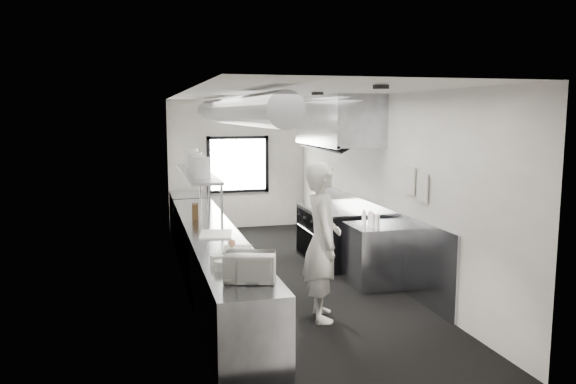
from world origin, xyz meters
TOP-DOWN VIEW (x-y plane):
  - floor at (0.00, 0.00)m, footprint 3.00×8.00m
  - ceiling at (0.00, 0.00)m, footprint 3.00×8.00m
  - wall_back at (0.00, 4.00)m, footprint 3.00×0.02m
  - wall_front at (0.00, -4.00)m, footprint 3.00×0.02m
  - wall_left at (-1.50, 0.00)m, footprint 0.02×8.00m
  - wall_right at (1.50, 0.00)m, footprint 0.02×8.00m
  - wall_cladding at (1.48, 0.30)m, footprint 0.03×5.50m
  - hvac_duct at (-0.70, 0.40)m, footprint 0.40×6.40m
  - service_window at (0.00, 3.96)m, footprint 1.36×0.05m
  - exhaust_hood at (1.10, 0.70)m, footprint 0.81×2.20m
  - prep_counter at (-1.15, -0.50)m, footprint 0.70×6.00m
  - pass_shelf at (-1.19, 1.00)m, footprint 0.45×3.00m
  - range at (1.04, 0.70)m, footprint 0.88×1.60m
  - bottle_station at (1.15, -0.70)m, footprint 0.65×0.80m
  - far_work_table at (-1.15, 3.20)m, footprint 0.70×1.20m
  - notice_sheet_a at (1.47, -1.20)m, footprint 0.02×0.28m
  - notice_sheet_b at (1.47, -1.55)m, footprint 0.02×0.28m
  - line_cook at (0.02, -1.78)m, footprint 0.57×0.77m
  - microwave at (-1.10, -2.92)m, footprint 0.53×0.46m
  - deli_tub_a at (-1.32, -2.48)m, footprint 0.16×0.16m
  - deli_tub_b at (-1.33, -2.24)m, footprint 0.17×0.17m
  - newspaper at (-1.00, -1.63)m, footprint 0.42×0.48m
  - small_plate at (-1.05, -1.54)m, footprint 0.21×0.21m
  - pastry at (-1.05, -1.54)m, footprint 0.09×0.09m
  - cutting_board at (-1.14, -0.75)m, footprint 0.51×0.62m
  - knife_block at (-1.28, 0.48)m, footprint 0.12×0.22m
  - plate_stack_a at (-1.21, 0.17)m, footprint 0.31×0.31m
  - plate_stack_b at (-1.21, 0.67)m, footprint 0.23×0.23m
  - plate_stack_c at (-1.21, 1.06)m, footprint 0.26×0.26m
  - plate_stack_d at (-1.21, 1.72)m, footprint 0.24×0.24m
  - squeeze_bottle_a at (1.11, -0.96)m, footprint 0.07×0.07m
  - squeeze_bottle_b at (1.09, -0.84)m, footprint 0.09×0.09m
  - squeeze_bottle_c at (1.10, -0.72)m, footprint 0.08×0.08m
  - squeeze_bottle_d at (1.08, -0.56)m, footprint 0.07×0.07m
  - squeeze_bottle_e at (1.13, -0.42)m, footprint 0.06×0.06m

SIDE VIEW (x-z plane):
  - floor at x=0.00m, z-range -0.01..0.01m
  - prep_counter at x=-1.15m, z-range 0.00..0.90m
  - bottle_station at x=1.15m, z-range 0.00..0.90m
  - far_work_table at x=-1.15m, z-range 0.00..0.90m
  - range at x=1.04m, z-range 0.00..0.94m
  - wall_cladding at x=1.48m, z-range 0.00..1.10m
  - newspaper at x=-1.00m, z-range 0.90..0.91m
  - small_plate at x=-1.05m, z-range 0.90..0.91m
  - cutting_board at x=-1.14m, z-range 0.90..0.92m
  - deli_tub_a at x=-1.32m, z-range 0.90..1.00m
  - deli_tub_b at x=-1.33m, z-range 0.90..1.00m
  - pastry at x=-1.05m, z-range 0.91..1.01m
  - line_cook at x=0.02m, z-range 0.00..1.94m
  - squeeze_bottle_e at x=1.13m, z-range 0.90..1.06m
  - squeeze_bottle_d at x=1.08m, z-range 0.90..1.08m
  - squeeze_bottle_a at x=1.11m, z-range 0.90..1.10m
  - squeeze_bottle_b at x=1.09m, z-range 0.90..1.10m
  - squeeze_bottle_c at x=1.10m, z-range 0.90..1.10m
  - knife_block at x=-1.28m, z-range 0.90..1.13m
  - microwave at x=-1.10m, z-range 0.90..1.17m
  - service_window at x=0.00m, z-range 0.77..2.02m
  - wall_back at x=0.00m, z-range 0.00..2.80m
  - wall_front at x=0.00m, z-range 0.00..2.80m
  - wall_left at x=-1.50m, z-range 0.00..2.80m
  - wall_right at x=1.50m, z-range 0.00..2.80m
  - pass_shelf at x=-1.19m, z-range 1.20..1.88m
  - notice_sheet_b at x=1.47m, z-range 1.36..1.74m
  - notice_sheet_a at x=1.47m, z-range 1.41..1.79m
  - plate_stack_b at x=-1.21m, z-range 1.57..1.86m
  - plate_stack_a at x=-1.21m, z-range 1.57..1.87m
  - plate_stack_c at x=-1.21m, z-range 1.57..1.88m
  - plate_stack_d at x=-1.21m, z-range 1.57..1.91m
  - exhaust_hood at x=1.10m, z-range 1.95..2.83m
  - hvac_duct at x=-0.70m, z-range 2.35..2.75m
  - ceiling at x=0.00m, z-range 2.79..2.80m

